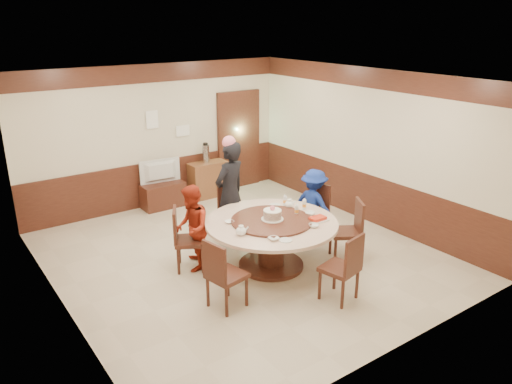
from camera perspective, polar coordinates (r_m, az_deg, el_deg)
room at (r=7.68m, az=-1.65°, el=-0.01°), size 6.00×6.04×2.84m
banquet_table at (r=7.53m, az=1.77°, el=-4.90°), size 1.98×1.98×0.78m
chair_0 at (r=8.57m, az=6.50°, el=-3.57°), size 0.56×0.56×0.97m
chair_1 at (r=8.64m, az=-2.52°, el=-3.26°), size 0.45×0.46×0.97m
chair_2 at (r=7.65m, az=-7.68°, el=-6.56°), size 0.60×0.60×0.97m
chair_3 at (r=6.64m, az=-3.48°, el=-10.68°), size 0.52×0.52×0.97m
chair_4 at (r=6.88m, az=9.61°, el=-9.77°), size 0.53×0.53×0.97m
chair_5 at (r=7.99m, az=10.23°, el=-5.53°), size 0.61×0.60×0.97m
person_standing at (r=8.25m, az=-2.99°, el=-0.13°), size 0.73×0.59×1.75m
person_red at (r=7.51m, az=-7.35°, el=-4.11°), size 0.73×0.79×1.31m
person_blue at (r=8.51m, az=6.62°, el=-1.45°), size 0.62×0.88×1.24m
birthday_cake at (r=7.41m, az=1.89°, el=-2.59°), size 0.33×0.33×0.22m
teapot_left at (r=6.96m, az=-1.72°, el=-4.49°), size 0.17×0.15×0.13m
teapot_right at (r=7.95m, az=3.83°, el=-1.42°), size 0.17×0.15×0.13m
bowl_0 at (r=7.39m, az=-3.08°, el=-3.44°), size 0.13×0.13×0.03m
bowl_1 at (r=7.28m, az=6.62°, el=-3.84°), size 0.15×0.15×0.05m
bowl_2 at (r=6.84m, az=2.02°, el=-5.34°), size 0.14×0.14×0.04m
bowl_3 at (r=7.71m, az=6.18°, el=-2.45°), size 0.15×0.15×0.05m
saucer_near at (r=6.83m, az=3.41°, el=-5.51°), size 0.18×0.18×0.01m
saucer_far at (r=8.06m, az=2.20°, el=-1.50°), size 0.18×0.18×0.01m
shrimp_platter at (r=7.50m, az=7.06°, el=-3.09°), size 0.30×0.20×0.06m
bottle_0 at (r=7.66m, az=4.66°, el=-2.10°), size 0.06×0.06×0.16m
bottle_1 at (r=7.89m, az=5.54°, el=-1.47°), size 0.06×0.06×0.16m
bottle_2 at (r=8.05m, az=3.32°, el=-1.00°), size 0.06×0.06×0.16m
tv_stand at (r=10.18m, az=-10.60°, el=-0.34°), size 0.85×0.45×0.50m
television at (r=10.03m, az=-10.77°, el=2.28°), size 0.83×0.19×0.47m
side_cabinet at (r=10.63m, az=-5.52°, el=1.45°), size 0.80×0.40×0.75m
thermos at (r=10.45m, az=-5.77°, el=4.37°), size 0.15×0.15×0.38m
notice_left at (r=9.96m, az=-11.77°, el=8.11°), size 0.25×0.00×0.35m
notice_right at (r=10.30m, az=-8.34°, el=6.96°), size 0.30×0.00×0.22m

